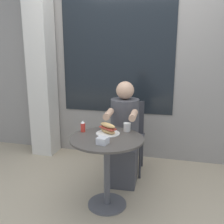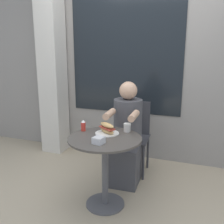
% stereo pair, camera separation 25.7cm
% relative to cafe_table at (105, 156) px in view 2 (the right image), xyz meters
% --- Properties ---
extents(ground_plane, '(8.00, 8.00, 0.00)m').
position_rel_cafe_table_xyz_m(ground_plane, '(0.00, 0.00, -0.52)').
color(ground_plane, tan).
extents(storefront_wall, '(8.00, 0.09, 2.80)m').
position_rel_cafe_table_xyz_m(storefront_wall, '(-0.00, 1.31, 0.89)').
color(storefront_wall, gray).
rests_on(storefront_wall, ground_plane).
extents(lattice_pillar, '(0.31, 0.31, 2.40)m').
position_rel_cafe_table_xyz_m(lattice_pillar, '(-1.24, 1.09, 0.68)').
color(lattice_pillar, beige).
rests_on(lattice_pillar, ground_plane).
extents(cafe_table, '(0.69, 0.69, 0.70)m').
position_rel_cafe_table_xyz_m(cafe_table, '(0.00, 0.00, 0.00)').
color(cafe_table, '#47423D').
rests_on(cafe_table, ground_plane).
extents(diner_chair, '(0.40, 0.40, 0.87)m').
position_rel_cafe_table_xyz_m(diner_chair, '(0.05, 0.87, 0.01)').
color(diner_chair, '#333338').
rests_on(diner_chair, ground_plane).
extents(seated_diner, '(0.34, 0.58, 1.16)m').
position_rel_cafe_table_xyz_m(seated_diner, '(0.06, 0.52, -0.01)').
color(seated_diner, '#424247').
rests_on(seated_diner, ground_plane).
extents(sandwich_on_plate, '(0.23, 0.23, 0.11)m').
position_rel_cafe_table_xyz_m(sandwich_on_plate, '(-0.02, 0.11, 0.23)').
color(sandwich_on_plate, white).
rests_on(sandwich_on_plate, cafe_table).
extents(drink_cup, '(0.07, 0.07, 0.08)m').
position_rel_cafe_table_xyz_m(drink_cup, '(0.14, 0.24, 0.23)').
color(drink_cup, silver).
rests_on(drink_cup, cafe_table).
extents(napkin_box, '(0.11, 0.11, 0.06)m').
position_rel_cafe_table_xyz_m(napkin_box, '(0.01, -0.16, 0.22)').
color(napkin_box, silver).
rests_on(napkin_box, cafe_table).
extents(condiment_bottle, '(0.05, 0.05, 0.11)m').
position_rel_cafe_table_xyz_m(condiment_bottle, '(-0.28, 0.11, 0.24)').
color(condiment_bottle, red).
rests_on(condiment_bottle, cafe_table).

